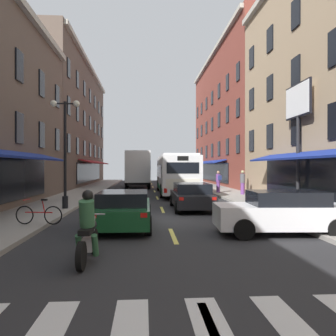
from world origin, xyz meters
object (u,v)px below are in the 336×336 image
Objects in this scene: box_truck at (138,169)px; street_lamp_twin at (65,149)px; billboard_sign at (298,114)px; motorcycle_rider at (88,231)px; sedan_near at (282,212)px; transit_bus at (175,174)px; pedestrian_near at (218,181)px; pedestrian_far at (242,182)px; bicycle_near at (39,214)px; pedestrian_mid at (243,181)px; sedan_mid at (140,178)px; sedan_rear at (191,196)px; sedan_far at (124,209)px.

street_lamp_twin reaches higher than box_truck.
box_truck is 18.07m from street_lamp_twin.
billboard_sign reaches higher than motorcycle_rider.
box_truck is 1.62× the size of sedan_near.
transit_bus is 6.94× the size of pedestrian_near.
transit_bus is at bearing -111.57° from pedestrian_far.
billboard_sign is at bearing -61.25° from transit_bus.
box_truck reaches higher than pedestrian_far.
billboard_sign reaches higher than street_lamp_twin.
box_truck is 22.67m from bicycle_near.
pedestrian_mid is (-0.28, 8.90, -3.90)m from billboard_sign.
pedestrian_far is 0.34× the size of street_lamp_twin.
street_lamp_twin reaches higher than bicycle_near.
sedan_mid is 20.11m from pedestrian_far.
street_lamp_twin is at bearing 105.97° from motorcycle_rider.
billboard_sign reaches higher than box_truck.
sedan_rear is (-2.05, 6.52, -0.03)m from sedan_near.
sedan_mid is 0.88× the size of street_lamp_twin.
pedestrian_far is at bearing -75.73° from pedestrian_near.
transit_bus is 2.55× the size of sedan_mid.
pedestrian_near is at bearing 68.99° from motorcycle_rider.
sedan_mid is at bearing 88.80° from motorcycle_rider.
pedestrian_near is (3.43, -0.45, -0.57)m from transit_bus.
box_truck reaches higher than sedan_near.
sedan_rear is (3.08, -17.54, -1.22)m from box_truck.
sedan_rear is 10.07m from pedestrian_near.
transit_bus is at bearing 77.72° from sedan_far.
transit_bus reaches higher than sedan_rear.
sedan_near is 0.92× the size of sedan_mid.
transit_bus reaches higher than sedan_near.
motorcycle_rider reaches higher than sedan_far.
pedestrian_near is at bearing 84.86° from sedan_near.
sedan_far is 4.47m from motorcycle_rider.
box_truck is 1.50× the size of sedan_far.
sedan_far is (-5.20, 1.68, -0.05)m from sedan_near.
transit_bus reaches higher than sedan_mid.
sedan_mid is 2.65× the size of pedestrian_mid.
sedan_far is at bearing -55.78° from street_lamp_twin.
pedestrian_far is at bearing -67.08° from sedan_mid.
billboard_sign is 8.43m from sedan_near.
sedan_rear is at bearing -83.49° from sedan_mid.
sedan_rear is at bearing 57.00° from sedan_far.
billboard_sign is at bearing -1.28° from sedan_rear.
street_lamp_twin is at bearing 135.85° from pedestrian_mid.
billboard_sign is 3.57× the size of pedestrian_far.
pedestrian_mid is at bearing -12.07° from transit_bus.
sedan_near is (1.99, -16.41, -0.90)m from transit_bus.
sedan_rear reaches higher than sedan_far.
sedan_near is 2.08× the size of motorcycle_rider.
pedestrian_far is at bearing 62.89° from motorcycle_rider.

